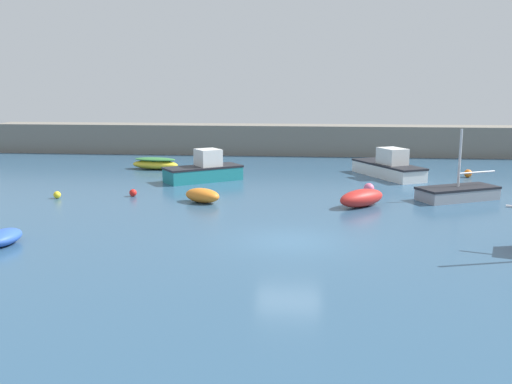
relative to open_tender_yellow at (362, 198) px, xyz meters
name	(u,v)px	position (x,y,z in m)	size (l,w,h in m)	color
ground_plane	(289,244)	(-3.30, -6.69, -0.53)	(120.00, 120.00, 0.20)	#2D5170
harbor_breakwater	(302,140)	(-3.30, 20.70, 0.82)	(53.50, 2.98, 2.49)	slate
open_tender_yellow	(362,198)	(0.00, 0.00, 0.00)	(2.84, 2.79, 0.86)	red
cabin_cruiser_white	(204,170)	(-9.14, 6.62, 0.24)	(4.96, 4.29, 1.97)	teal
rowboat_with_red_cover	(155,163)	(-13.52, 11.13, -0.02)	(3.53, 1.85, 0.82)	yellow
fishing_dinghy_green	(202,195)	(-8.02, 0.17, -0.06)	(2.28, 1.88, 0.73)	orange
dinghy_near_pier	(3,237)	(-14.04, -8.23, -0.14)	(1.24, 1.97, 0.59)	#2D56B7
sailboat_short_mast	(458,193)	(5.14, 2.14, -0.06)	(4.58, 3.43, 3.70)	gray
motorboat_grey_hull	(389,167)	(2.49, 9.25, 0.21)	(4.38, 6.10, 1.92)	white
mooring_buoy_orange	(468,173)	(7.60, 9.62, -0.18)	(0.51, 0.51, 0.51)	orange
mooring_buoy_red	(133,193)	(-12.05, 1.36, -0.23)	(0.40, 0.40, 0.40)	red
mooring_buoy_yellow	(57,195)	(-15.89, 0.44, -0.24)	(0.38, 0.38, 0.38)	yellow
mooring_buoy_pink	(369,188)	(0.68, 3.44, -0.14)	(0.58, 0.58, 0.58)	#EA668C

